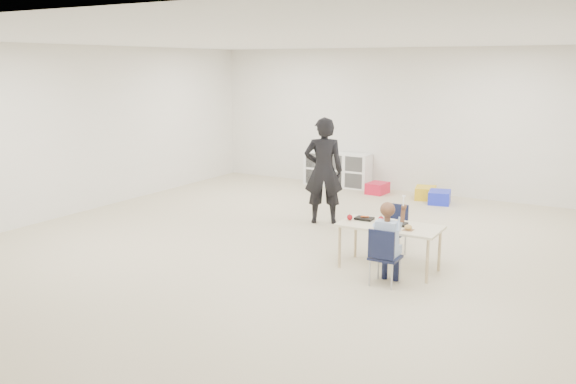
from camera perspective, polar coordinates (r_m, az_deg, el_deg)
The scene contains 16 objects.
room at distance 8.21m, azimuth -0.72°, elevation 4.28°, with size 9.00×9.02×2.80m.
table at distance 7.61m, azimuth 9.44°, elevation -5.09°, with size 1.24×0.63×0.56m.
chair_near at distance 7.07m, azimuth 9.10°, elevation -5.96°, with size 0.33×0.31×0.68m, color #111633, non-canonical shape.
chair_far at distance 8.12m, azimuth 9.77°, elevation -3.63°, with size 0.33×0.31×0.68m, color #111633, non-canonical shape.
child at distance 7.01m, azimuth 9.15°, elevation -4.44°, with size 0.45×0.45×1.07m, color #BCD7FF, non-canonical shape.
lunch_tray_near at distance 7.54m, azimuth 10.22°, elevation -2.95°, with size 0.22×0.16×0.03m, color black.
lunch_tray_far at distance 7.74m, azimuth 7.16°, elevation -2.48°, with size 0.22×0.16×0.03m, color black.
milk_carton at distance 7.41m, azimuth 9.67°, elevation -2.92°, with size 0.07×0.07×0.10m, color white.
bread_roll at distance 7.33m, azimuth 11.18°, elevation -3.27°, with size 0.09×0.09×0.07m, color tan.
apple_near at distance 7.65m, azimuth 8.70°, elevation -2.52°, with size 0.07×0.07×0.07m, color maroon.
apple_far at distance 7.69m, azimuth 5.80°, elevation -2.37°, with size 0.07×0.07×0.07m, color maroon.
cubby_shelf at distance 12.66m, azimuth 4.65°, elevation 2.14°, with size 1.40×0.40×0.70m, color white.
adult at distance 9.60m, azimuth 3.34°, elevation 2.00°, with size 0.61×0.40×1.68m, color black.
bin_red at distance 12.03m, azimuth 8.37°, elevation 0.36°, with size 0.34×0.44×0.22m, color red.
bin_yellow at distance 11.71m, azimuth 12.75°, elevation -0.09°, with size 0.37×0.47×0.23m, color gold.
bin_blue at distance 11.39m, azimuth 13.99°, elevation -0.48°, with size 0.37×0.47×0.23m, color #1C2AD8.
Camera 1 is at (4.20, -6.97, 2.49)m, focal length 38.00 mm.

